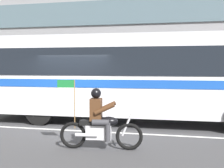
% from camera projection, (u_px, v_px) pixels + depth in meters
% --- Properties ---
extents(ground_plane, '(60.00, 60.00, 0.00)m').
position_uv_depth(ground_plane, '(74.00, 127.00, 10.30)').
color(ground_plane, '#3D3D3F').
extents(sidewalk_curb, '(28.00, 3.80, 0.15)m').
position_uv_depth(sidewalk_curb, '(108.00, 105.00, 15.26)').
color(sidewalk_curb, '#B7B2A8').
rests_on(sidewalk_curb, ground_plane).
extents(lane_center_stripe, '(26.60, 0.14, 0.01)m').
position_uv_depth(lane_center_stripe, '(68.00, 130.00, 9.71)').
color(lane_center_stripe, silver).
rests_on(lane_center_stripe, ground_plane).
extents(transit_bus, '(11.65, 2.88, 3.22)m').
position_uv_depth(transit_bus, '(143.00, 72.00, 10.84)').
color(transit_bus, silver).
rests_on(transit_bus, ground_plane).
extents(motorcycle_with_rider, '(2.19, 0.67, 1.78)m').
position_uv_depth(motorcycle_with_rider, '(100.00, 123.00, 7.48)').
color(motorcycle_with_rider, black).
rests_on(motorcycle_with_rider, ground_plane).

